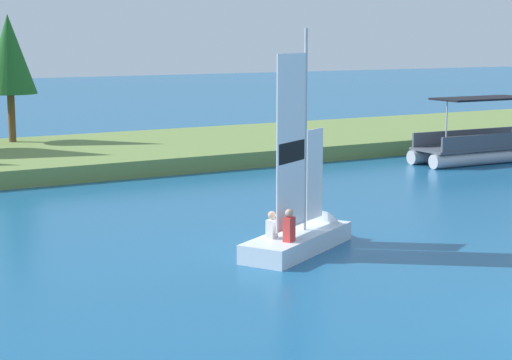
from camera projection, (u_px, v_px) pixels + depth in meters
name	position (u px, v px, depth m)	size (l,w,h in m)	color
shore_bank	(113.00, 153.00, 38.11)	(80.00, 10.06, 0.66)	olive
shoreline_tree_right	(9.00, 55.00, 38.71)	(2.35, 2.35, 5.61)	brown
sailboat	(308.00, 230.00, 22.60)	(4.31, 3.11, 5.84)	silver
pontoon_boat	(480.00, 147.00, 37.63)	(6.26, 2.25, 2.75)	#B2B2B7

